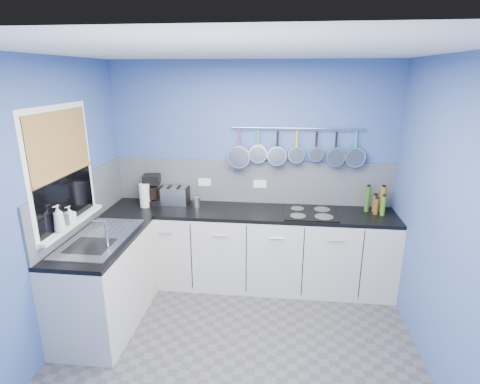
% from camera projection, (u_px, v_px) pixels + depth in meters
% --- Properties ---
extents(floor, '(3.20, 3.00, 0.02)m').
position_uv_depth(floor, '(236.00, 354.00, 3.37)').
color(floor, '#47474C').
rests_on(floor, ground).
extents(ceiling, '(3.20, 3.00, 0.02)m').
position_uv_depth(ceiling, '(235.00, 49.00, 2.62)').
color(ceiling, white).
rests_on(ceiling, ground).
extents(wall_back, '(3.20, 0.02, 2.50)m').
position_uv_depth(wall_back, '(252.00, 173.00, 4.43)').
color(wall_back, '#3B5699').
rests_on(wall_back, ground).
extents(wall_front, '(3.20, 0.02, 2.50)m').
position_uv_depth(wall_front, '(191.00, 355.00, 1.56)').
color(wall_front, '#3B5699').
rests_on(wall_front, ground).
extents(wall_left, '(0.02, 3.00, 2.50)m').
position_uv_depth(wall_left, '(43.00, 212.00, 3.16)').
color(wall_left, '#3B5699').
rests_on(wall_left, ground).
extents(wall_right, '(0.02, 3.00, 2.50)m').
position_uv_depth(wall_right, '(452.00, 229.00, 2.82)').
color(wall_right, '#3B5699').
rests_on(wall_right, ground).
extents(backsplash_back, '(3.20, 0.02, 0.50)m').
position_uv_depth(backsplash_back, '(251.00, 182.00, 4.43)').
color(backsplash_back, slate).
rests_on(backsplash_back, wall_back).
extents(backsplash_left, '(0.02, 1.80, 0.50)m').
position_uv_depth(backsplash_left, '(83.00, 201.00, 3.76)').
color(backsplash_left, slate).
rests_on(backsplash_left, wall_left).
extents(cabinet_run_back, '(3.20, 0.60, 0.86)m').
position_uv_depth(cabinet_run_back, '(249.00, 249.00, 4.37)').
color(cabinet_run_back, beige).
rests_on(cabinet_run_back, ground).
extents(worktop_back, '(3.20, 0.60, 0.04)m').
position_uv_depth(worktop_back, '(249.00, 212.00, 4.24)').
color(worktop_back, black).
rests_on(worktop_back, cabinet_run_back).
extents(cabinet_run_left, '(0.60, 1.20, 0.86)m').
position_uv_depth(cabinet_run_left, '(105.00, 283.00, 3.66)').
color(cabinet_run_left, beige).
rests_on(cabinet_run_left, ground).
extents(worktop_left, '(0.60, 1.20, 0.04)m').
position_uv_depth(worktop_left, '(100.00, 240.00, 3.52)').
color(worktop_left, black).
rests_on(worktop_left, cabinet_run_left).
extents(window_frame, '(0.01, 1.00, 1.10)m').
position_uv_depth(window_frame, '(62.00, 169.00, 3.36)').
color(window_frame, white).
rests_on(window_frame, wall_left).
extents(window_glass, '(0.01, 0.90, 1.00)m').
position_uv_depth(window_glass, '(63.00, 169.00, 3.36)').
color(window_glass, black).
rests_on(window_glass, wall_left).
extents(bamboo_blind, '(0.01, 0.90, 0.55)m').
position_uv_depth(bamboo_blind, '(60.00, 143.00, 3.29)').
color(bamboo_blind, '#A0673F').
rests_on(bamboo_blind, wall_left).
extents(window_sill, '(0.10, 0.98, 0.03)m').
position_uv_depth(window_sill, '(72.00, 223.00, 3.51)').
color(window_sill, white).
rests_on(window_sill, wall_left).
extents(sink_unit, '(0.50, 0.95, 0.01)m').
position_uv_depth(sink_unit, '(100.00, 238.00, 3.52)').
color(sink_unit, silver).
rests_on(sink_unit, worktop_left).
extents(mixer_tap, '(0.12, 0.08, 0.26)m').
position_uv_depth(mixer_tap, '(106.00, 234.00, 3.29)').
color(mixer_tap, silver).
rests_on(mixer_tap, worktop_left).
extents(socket_left, '(0.15, 0.01, 0.09)m').
position_uv_depth(socket_left, '(205.00, 182.00, 4.49)').
color(socket_left, white).
rests_on(socket_left, backsplash_back).
extents(socket_right, '(0.15, 0.01, 0.09)m').
position_uv_depth(socket_right, '(260.00, 184.00, 4.42)').
color(socket_right, white).
rests_on(socket_right, backsplash_back).
extents(pot_rail, '(1.45, 0.02, 0.02)m').
position_uv_depth(pot_rail, '(297.00, 128.00, 4.16)').
color(pot_rail, silver).
rests_on(pot_rail, wall_back).
extents(soap_bottle_a, '(0.11, 0.11, 0.24)m').
position_uv_depth(soap_bottle_a, '(59.00, 218.00, 3.25)').
color(soap_bottle_a, white).
rests_on(soap_bottle_a, window_sill).
extents(soap_bottle_b, '(0.10, 0.10, 0.17)m').
position_uv_depth(soap_bottle_b, '(70.00, 215.00, 3.42)').
color(soap_bottle_b, white).
rests_on(soap_bottle_b, window_sill).
extents(paper_towel, '(0.14, 0.14, 0.27)m').
position_uv_depth(paper_towel, '(145.00, 195.00, 4.32)').
color(paper_towel, white).
rests_on(paper_towel, worktop_back).
extents(coffee_maker, '(0.22, 0.24, 0.35)m').
position_uv_depth(coffee_maker, '(152.00, 190.00, 4.38)').
color(coffee_maker, black).
rests_on(coffee_maker, worktop_back).
extents(toaster, '(0.31, 0.18, 0.20)m').
position_uv_depth(toaster, '(175.00, 196.00, 4.42)').
color(toaster, silver).
rests_on(toaster, worktop_back).
extents(canister, '(0.10, 0.10, 0.12)m').
position_uv_depth(canister, '(197.00, 202.00, 4.31)').
color(canister, silver).
rests_on(canister, worktop_back).
extents(hob, '(0.56, 0.49, 0.01)m').
position_uv_depth(hob, '(310.00, 213.00, 4.14)').
color(hob, black).
rests_on(hob, worktop_back).
extents(pan_0, '(0.26, 0.10, 0.45)m').
position_uv_depth(pan_0, '(239.00, 148.00, 4.28)').
color(pan_0, silver).
rests_on(pan_0, pot_rail).
extents(pan_1, '(0.20, 0.06, 0.39)m').
position_uv_depth(pan_1, '(258.00, 146.00, 4.25)').
color(pan_1, silver).
rests_on(pan_1, pot_rail).
extents(pan_2, '(0.21, 0.10, 0.40)m').
position_uv_depth(pan_2, '(277.00, 146.00, 4.23)').
color(pan_2, silver).
rests_on(pan_2, pot_rail).
extents(pan_3, '(0.19, 0.08, 0.38)m').
position_uv_depth(pan_3, '(297.00, 146.00, 4.20)').
color(pan_3, silver).
rests_on(pan_3, pot_rail).
extents(pan_4, '(0.17, 0.08, 0.36)m').
position_uv_depth(pan_4, '(316.00, 145.00, 4.18)').
color(pan_4, silver).
rests_on(pan_4, pot_rail).
extents(pan_5, '(0.21, 0.09, 0.40)m').
position_uv_depth(pan_5, '(336.00, 147.00, 4.16)').
color(pan_5, silver).
rests_on(pan_5, pot_rail).
extents(pan_6, '(0.22, 0.07, 0.41)m').
position_uv_depth(pan_6, '(356.00, 148.00, 4.14)').
color(pan_6, silver).
rests_on(pan_6, pot_rail).
extents(condiment_0, '(0.06, 0.06, 0.28)m').
position_uv_depth(condiment_0, '(383.00, 199.00, 4.16)').
color(condiment_0, '#8C5914').
rests_on(condiment_0, worktop_back).
extents(condiment_1, '(0.06, 0.06, 0.18)m').
position_uv_depth(condiment_1, '(375.00, 203.00, 4.18)').
color(condiment_1, brown).
rests_on(condiment_1, worktop_back).
extents(condiment_2, '(0.05, 0.05, 0.28)m').
position_uv_depth(condiment_2, '(368.00, 199.00, 4.17)').
color(condiment_2, '#265919').
rests_on(condiment_2, worktop_back).
extents(condiment_3, '(0.05, 0.05, 0.21)m').
position_uv_depth(condiment_3, '(383.00, 206.00, 4.06)').
color(condiment_3, '#3F721E').
rests_on(condiment_3, worktop_back).
extents(condiment_4, '(0.05, 0.05, 0.18)m').
position_uv_depth(condiment_4, '(376.00, 206.00, 4.10)').
color(condiment_4, brown).
rests_on(condiment_4, worktop_back).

